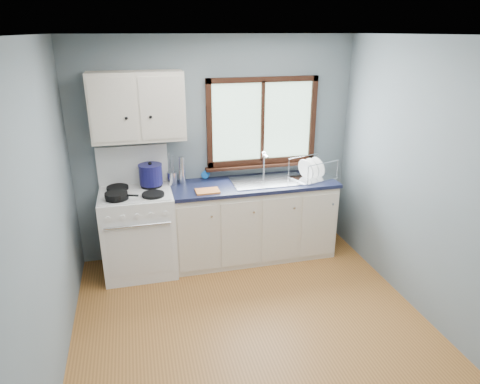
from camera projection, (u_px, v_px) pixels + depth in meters
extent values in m
cube|color=#A2662E|center=(260.00, 341.00, 3.73)|extent=(3.20, 3.60, 0.02)
cube|color=white|center=(266.00, 34.00, 2.83)|extent=(3.20, 3.60, 0.02)
cube|color=slate|center=(217.00, 149.00, 4.92)|extent=(3.20, 0.02, 2.50)
cube|color=slate|center=(36.00, 231.00, 2.91)|extent=(0.02, 3.60, 2.50)
cube|color=slate|center=(443.00, 191.00, 3.65)|extent=(0.02, 3.60, 2.50)
cube|color=white|center=(139.00, 233.00, 4.67)|extent=(0.76, 0.65, 0.92)
cube|color=white|center=(133.00, 165.00, 4.71)|extent=(0.76, 0.05, 0.44)
cube|color=silver|center=(135.00, 193.00, 4.51)|extent=(0.72, 0.59, 0.01)
cylinder|color=black|center=(117.00, 198.00, 4.32)|extent=(0.23, 0.23, 0.03)
cylinder|color=black|center=(153.00, 195.00, 4.40)|extent=(0.23, 0.23, 0.03)
cylinder|color=black|center=(118.00, 188.00, 4.59)|extent=(0.23, 0.23, 0.03)
cylinder|color=black|center=(152.00, 185.00, 4.68)|extent=(0.23, 0.23, 0.03)
cylinder|color=silver|center=(138.00, 226.00, 4.27)|extent=(0.66, 0.02, 0.02)
cube|color=silver|center=(140.00, 251.00, 4.40)|extent=(0.66, 0.01, 0.55)
cube|color=beige|center=(253.00, 221.00, 5.00)|extent=(1.85, 0.60, 0.88)
cube|color=black|center=(252.00, 251.00, 5.16)|extent=(1.85, 0.54, 0.08)
cube|color=black|center=(253.00, 184.00, 4.84)|extent=(1.89, 0.64, 0.04)
cube|color=silver|center=(269.00, 181.00, 4.87)|extent=(0.84, 0.46, 0.01)
cube|color=silver|center=(252.00, 188.00, 4.85)|extent=(0.36, 0.40, 0.14)
cube|color=silver|center=(285.00, 186.00, 4.94)|extent=(0.36, 0.40, 0.14)
cylinder|color=silver|center=(264.00, 164.00, 5.00)|extent=(0.02, 0.02, 0.28)
cylinder|color=silver|center=(266.00, 155.00, 4.89)|extent=(0.02, 0.16, 0.02)
sphere|color=silver|center=(264.00, 153.00, 4.95)|extent=(0.04, 0.04, 0.04)
cube|color=#9EC6A8|center=(262.00, 121.00, 4.92)|extent=(1.22, 0.01, 0.92)
cube|color=black|center=(263.00, 80.00, 4.73)|extent=(1.30, 0.05, 0.06)
cube|color=black|center=(262.00, 161.00, 5.07)|extent=(1.30, 0.05, 0.06)
cube|color=black|center=(209.00, 124.00, 4.76)|extent=(0.06, 0.05, 1.00)
cube|color=black|center=(313.00, 119.00, 5.04)|extent=(0.06, 0.05, 1.00)
cube|color=black|center=(263.00, 122.00, 4.90)|extent=(0.03, 0.05, 0.92)
cube|color=black|center=(262.00, 166.00, 5.06)|extent=(1.36, 0.10, 0.03)
cube|color=beige|center=(137.00, 107.00, 4.37)|extent=(0.95, 0.32, 0.70)
cube|color=beige|center=(113.00, 110.00, 4.16)|extent=(0.44, 0.01, 0.62)
cube|color=beige|center=(162.00, 108.00, 4.27)|extent=(0.44, 0.01, 0.62)
sphere|color=black|center=(126.00, 118.00, 4.21)|extent=(0.03, 0.03, 0.03)
sphere|color=black|center=(151.00, 117.00, 4.26)|extent=(0.03, 0.03, 0.03)
cylinder|color=black|center=(116.00, 195.00, 4.29)|extent=(0.29, 0.29, 0.05)
cube|color=black|center=(132.00, 195.00, 4.28)|extent=(0.13, 0.07, 0.01)
cylinder|color=#15144D|center=(151.00, 175.00, 4.63)|extent=(0.32, 0.32, 0.21)
cylinder|color=#15144D|center=(150.00, 165.00, 4.59)|extent=(0.33, 0.33, 0.01)
sphere|color=black|center=(150.00, 163.00, 4.58)|extent=(0.05, 0.05, 0.04)
cylinder|color=silver|center=(172.00, 178.00, 4.75)|extent=(0.12, 0.12, 0.14)
cylinder|color=silver|center=(173.00, 165.00, 4.71)|extent=(0.01, 0.01, 0.21)
cylinder|color=silver|center=(170.00, 163.00, 4.70)|extent=(0.01, 0.01, 0.25)
cylinder|color=silver|center=(172.00, 167.00, 4.68)|extent=(0.01, 0.01, 0.19)
cylinder|color=silver|center=(182.00, 170.00, 4.75)|extent=(0.08, 0.08, 0.31)
imported|color=blue|center=(204.00, 170.00, 4.89)|extent=(0.12, 0.12, 0.24)
cube|color=orange|center=(207.00, 191.00, 4.54)|extent=(0.25, 0.18, 0.02)
cube|color=silver|center=(312.00, 177.00, 4.97)|extent=(0.56, 0.49, 0.02)
cylinder|color=silver|center=(308.00, 176.00, 4.69)|extent=(0.01, 0.01, 0.22)
cylinder|color=silver|center=(337.00, 169.00, 4.92)|extent=(0.01, 0.01, 0.22)
cylinder|color=silver|center=(289.00, 168.00, 4.95)|extent=(0.01, 0.01, 0.22)
cylinder|color=silver|center=(317.00, 162.00, 5.18)|extent=(0.01, 0.01, 0.22)
cylinder|color=silver|center=(324.00, 163.00, 4.76)|extent=(0.43, 0.15, 0.01)
cylinder|color=silver|center=(304.00, 156.00, 5.03)|extent=(0.43, 0.15, 0.01)
cylinder|color=white|center=(306.00, 170.00, 4.88)|extent=(0.14, 0.25, 0.24)
cylinder|color=white|center=(312.00, 168.00, 4.92)|extent=(0.14, 0.25, 0.24)
cylinder|color=white|center=(317.00, 167.00, 4.97)|extent=(0.14, 0.25, 0.24)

